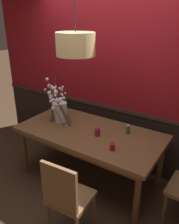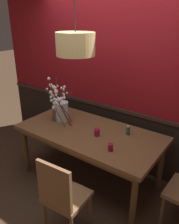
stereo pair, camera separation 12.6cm
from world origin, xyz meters
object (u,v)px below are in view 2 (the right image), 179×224
at_px(chair_far_side_left, 105,119).
at_px(pendant_lamp, 76,44).
at_px(candle_holder_nearer_edge, 111,147).
at_px(condiment_bottle, 128,130).
at_px(vase_with_blossoms, 61,109).
at_px(candle_holder_nearer_center, 97,132).
at_px(chair_near_side_right, 62,195).
at_px(chair_far_side_right, 139,130).
at_px(dining_table, 90,137).

relative_size(chair_far_side_left, pendant_lamp, 0.83).
relative_size(candle_holder_nearer_edge, condiment_bottle, 0.69).
relative_size(vase_with_blossoms, pendant_lamp, 0.55).
xyz_separation_m(vase_with_blossoms, candle_holder_nearer_center, (0.68, -0.07, -0.14)).
distance_m(candle_holder_nearer_edge, pendant_lamp, 1.24).
distance_m(chair_near_side_right, chair_far_side_left, 1.93).
bearing_deg(chair_far_side_left, chair_near_side_right, -70.22).
bearing_deg(chair_far_side_right, pendant_lamp, -114.24).
relative_size(chair_far_side_right, pendant_lamp, 0.80).
distance_m(vase_with_blossoms, pendant_lamp, 1.02).
xyz_separation_m(chair_near_side_right, chair_far_side_right, (-0.02, 1.80, -0.02)).
bearing_deg(vase_with_blossoms, candle_holder_nearer_center, -5.98).
relative_size(chair_far_side_left, candle_holder_nearer_edge, 11.10).
distance_m(chair_near_side_right, vase_with_blossoms, 1.34).
xyz_separation_m(chair_near_side_right, candle_holder_nearer_center, (-0.18, 0.87, 0.29)).
height_order(chair_near_side_right, candle_holder_nearer_edge, chair_near_side_right).
xyz_separation_m(dining_table, pendant_lamp, (-0.13, -0.10, 1.20)).
distance_m(chair_far_side_right, vase_with_blossoms, 1.29).
relative_size(chair_far_side_right, vase_with_blossoms, 1.46).
bearing_deg(vase_with_blossoms, condiment_bottle, 11.27).
height_order(chair_far_side_right, condiment_bottle, chair_far_side_right).
bearing_deg(candle_holder_nearer_edge, candle_holder_nearer_center, 149.01).
bearing_deg(candle_holder_nearer_edge, dining_table, 153.18).
relative_size(condiment_bottle, pendant_lamp, 0.11).
bearing_deg(condiment_bottle, candle_holder_nearer_center, -138.45).
height_order(vase_with_blossoms, candle_holder_nearer_center, vase_with_blossoms).
bearing_deg(vase_with_blossoms, pendant_lamp, -16.80).
distance_m(vase_with_blossoms, candle_holder_nearer_edge, 1.05).
height_order(dining_table, condiment_bottle, condiment_bottle).
relative_size(chair_far_side_left, candle_holder_nearer_center, 9.56).
relative_size(dining_table, pendant_lamp, 1.68).
bearing_deg(pendant_lamp, condiment_bottle, 28.64).
bearing_deg(dining_table, chair_near_side_right, -70.05).
xyz_separation_m(vase_with_blossoms, condiment_bottle, (0.98, 0.20, -0.13)).
distance_m(chair_far_side_left, vase_with_blossoms, 1.00).
distance_m(candle_holder_nearer_center, condiment_bottle, 0.40).
relative_size(candle_holder_nearer_center, pendant_lamp, 0.09).
xyz_separation_m(chair_far_side_left, candle_holder_nearer_center, (0.47, -0.95, 0.30)).
distance_m(chair_near_side_right, chair_far_side_right, 1.80).
relative_size(dining_table, chair_far_side_right, 2.11).
bearing_deg(vase_with_blossoms, chair_far_side_right, 45.58).
bearing_deg(chair_far_side_right, chair_near_side_right, -89.50).
bearing_deg(chair_far_side_left, dining_table, -70.39).
relative_size(dining_table, candle_holder_nearer_edge, 22.59).
xyz_separation_m(chair_far_side_right, vase_with_blossoms, (-0.84, -0.86, 0.45)).
distance_m(chair_far_side_left, pendant_lamp, 1.71).
xyz_separation_m(dining_table, chair_near_side_right, (0.33, -0.91, -0.15)).
bearing_deg(condiment_bottle, chair_far_side_left, 138.63).
distance_m(dining_table, pendant_lamp, 1.22).
bearing_deg(dining_table, pendant_lamp, -142.87).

